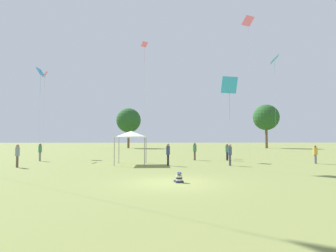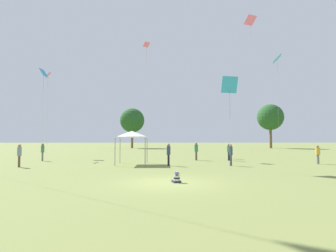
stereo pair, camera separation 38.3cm
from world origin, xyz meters
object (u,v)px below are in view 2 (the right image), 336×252
object	(u,v)px
person_standing_0	(19,153)
kite_4	(250,24)
kite_2	(230,86)
person_standing_7	(318,153)
person_standing_5	(231,153)
kite_0	(146,52)
person_standing_2	(196,150)
person_standing_6	(229,151)
canopy_tent	(132,134)
seated_toddler	(177,178)
kite_1	(44,75)
kite_3	(277,61)
kite_6	(48,78)
person_standing_3	(43,150)
person_standing_1	(169,152)
distant_tree_1	(270,117)
distant_tree_0	(132,121)
person_standing_4	(229,150)

from	to	relation	value
person_standing_0	kite_4	bearing A→B (deg)	82.99
kite_2	person_standing_7	bearing A→B (deg)	-121.37
person_standing_7	kite_4	world-z (taller)	kite_4
person_standing_0	person_standing_5	size ratio (longest dim) A/B	1.01
kite_0	person_standing_2	bearing A→B (deg)	149.75
person_standing_6	canopy_tent	size ratio (longest dim) A/B	0.59
seated_toddler	person_standing_5	bearing A→B (deg)	45.61
kite_1	kite_3	world-z (taller)	kite_3
person_standing_5	kite_6	world-z (taller)	kite_6
kite_0	kite_6	world-z (taller)	kite_0
person_standing_3	canopy_tent	size ratio (longest dim) A/B	0.61
person_standing_1	kite_3	bearing A→B (deg)	148.24
seated_toddler	person_standing_6	distance (m)	14.89
canopy_tent	kite_4	xyz separation A→B (m)	(13.39, 8.06, 13.65)
person_standing_5	canopy_tent	size ratio (longest dim) A/B	0.61
canopy_tent	distant_tree_1	xyz separation A→B (m)	(28.98, 40.26, 4.93)
distant_tree_0	kite_4	bearing A→B (deg)	-61.47
person_standing_0	kite_1	bearing A→B (deg)	164.29
person_standing_7	person_standing_4	bearing A→B (deg)	84.75
person_standing_1	person_standing_7	world-z (taller)	person_standing_1
person_standing_0	person_standing_5	world-z (taller)	person_standing_0
person_standing_3	kite_6	world-z (taller)	kite_6
person_standing_0	person_standing_7	bearing A→B (deg)	63.05
person_standing_5	kite_6	size ratio (longest dim) A/B	0.16
person_standing_6	kite_0	world-z (taller)	kite_0
kite_3	kite_4	size ratio (longest dim) A/B	0.69
person_standing_0	kite_4	size ratio (longest dim) A/B	0.11
person_standing_2	kite_0	distance (m)	14.31
person_standing_6	kite_6	xyz separation A→B (m)	(-22.04, 7.58, 9.27)
person_standing_0	person_standing_3	world-z (taller)	person_standing_0
person_standing_5	kite_6	distance (m)	26.19
person_standing_4	canopy_tent	size ratio (longest dim) A/B	0.57
person_standing_1	kite_6	xyz separation A→B (m)	(-15.70, 12.76, 9.17)
person_standing_4	kite_6	size ratio (longest dim) A/B	0.15
person_standing_0	person_standing_1	world-z (taller)	person_standing_1
person_standing_2	kite_0	size ratio (longest dim) A/B	0.13
person_standing_4	person_standing_7	distance (m)	8.84
person_standing_1	distant_tree_0	distance (m)	44.14
person_standing_6	kite_3	size ratio (longest dim) A/B	0.15
person_standing_5	kite_0	bearing A→B (deg)	80.35
kite_2	person_standing_2	bearing A→B (deg)	-45.36
kite_0	kite_3	world-z (taller)	kite_0
person_standing_0	person_standing_7	size ratio (longest dim) A/B	1.09
kite_4	kite_0	bearing A→B (deg)	18.28
person_standing_1	person_standing_6	distance (m)	8.18
person_standing_0	kite_4	xyz separation A→B (m)	(22.00, 10.21, 15.16)
kite_0	person_standing_5	bearing A→B (deg)	137.93
person_standing_2	person_standing_4	size ratio (longest dim) A/B	1.10
person_standing_2	kite_3	size ratio (longest dim) A/B	0.15
person_standing_4	person_standing_6	world-z (taller)	person_standing_6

